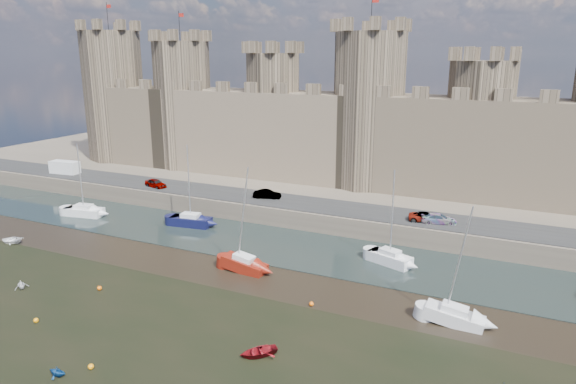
# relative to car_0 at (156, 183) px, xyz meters

# --- Properties ---
(ground) EXTENTS (160.00, 160.00, 0.00)m
(ground) POSITION_rel_car_0_xyz_m (26.61, -32.53, -3.17)
(ground) COLOR black
(ground) RESTS_ON ground
(water_channel) EXTENTS (160.00, 12.00, 0.08)m
(water_channel) POSITION_rel_car_0_xyz_m (26.61, -8.53, -3.13)
(water_channel) COLOR black
(water_channel) RESTS_ON ground
(quay) EXTENTS (160.00, 60.00, 2.50)m
(quay) POSITION_rel_car_0_xyz_m (26.61, 27.47, -1.92)
(quay) COLOR #4C443A
(quay) RESTS_ON ground
(road) EXTENTS (160.00, 7.00, 0.10)m
(road) POSITION_rel_car_0_xyz_m (26.61, 1.47, -0.62)
(road) COLOR black
(road) RESTS_ON quay
(castle) EXTENTS (108.50, 11.00, 29.00)m
(castle) POSITION_rel_car_0_xyz_m (25.97, 15.47, 8.50)
(castle) COLOR #42382B
(castle) RESTS_ON quay
(car_0) EXTENTS (4.19, 2.52, 1.34)m
(car_0) POSITION_rel_car_0_xyz_m (0.00, 0.00, 0.00)
(car_0) COLOR gray
(car_0) RESTS_ON quay
(car_1) EXTENTS (4.15, 2.33, 1.29)m
(car_1) POSITION_rel_car_0_xyz_m (18.44, 1.57, -0.02)
(car_1) COLOR gray
(car_1) RESTS_ON quay
(car_2) EXTENTS (4.54, 2.80, 1.23)m
(car_2) POSITION_rel_car_0_xyz_m (42.30, 0.45, -0.05)
(car_2) COLOR gray
(car_2) RESTS_ON quay
(car_3) EXTENTS (4.62, 2.73, 1.20)m
(car_3) POSITION_rel_car_0_xyz_m (40.90, 0.46, -0.07)
(car_3) COLOR gray
(car_3) RESTS_ON quay
(van) EXTENTS (5.23, 2.55, 2.20)m
(van) POSITION_rel_car_0_xyz_m (-20.17, 0.97, 0.43)
(van) COLOR silver
(van) RESTS_ON quay
(sailboat_0) EXTENTS (5.82, 3.11, 10.33)m
(sailboat_0) POSITION_rel_car_0_xyz_m (-5.10, -9.70, -2.36)
(sailboat_0) COLOR silver
(sailboat_0) RESTS_ON ground
(sailboat_1) EXTENTS (5.72, 2.84, 10.99)m
(sailboat_1) POSITION_rel_car_0_xyz_m (11.33, -7.00, -2.32)
(sailboat_1) COLOR black
(sailboat_1) RESTS_ON ground
(sailboat_2) EXTENTS (5.25, 3.47, 10.57)m
(sailboat_2) POSITION_rel_car_0_xyz_m (38.71, -8.53, -2.33)
(sailboat_2) COLOR silver
(sailboat_2) RESTS_ON ground
(sailboat_4) EXTENTS (4.99, 2.17, 11.43)m
(sailboat_4) POSITION_rel_car_0_xyz_m (25.10, -16.79, -2.35)
(sailboat_4) COLOR maroon
(sailboat_4) RESTS_ON ground
(sailboat_5) EXTENTS (4.95, 1.97, 10.63)m
(sailboat_5) POSITION_rel_car_0_xyz_m (46.88, -18.87, -2.41)
(sailboat_5) COLOR silver
(sailboat_5) RESTS_ON ground
(dinghy_1) EXTENTS (1.51, 1.35, 0.71)m
(dinghy_1) POSITION_rel_car_0_xyz_m (22.17, -38.60, -2.81)
(dinghy_1) COLOR navy
(dinghy_1) RESTS_ON ground
(dinghy_3) EXTENTS (1.98, 1.90, 0.80)m
(dinghy_3) POSITION_rel_car_0_xyz_m (7.30, -29.79, -2.77)
(dinghy_3) COLOR silver
(dinghy_3) RESTS_ON ground
(dinghy_4) EXTENTS (3.58, 3.53, 0.61)m
(dinghy_4) POSITION_rel_car_0_xyz_m (33.97, -30.23, -2.86)
(dinghy_4) COLOR maroon
(dinghy_4) RESTS_ON ground
(dinghy_6) EXTENTS (3.07, 2.29, 0.61)m
(dinghy_6) POSITION_rel_car_0_xyz_m (-4.98, -21.50, -2.86)
(dinghy_6) COLOR silver
(dinghy_6) RESTS_ON ground
(buoy_1) EXTENTS (0.46, 0.46, 0.46)m
(buoy_1) POSITION_rel_car_0_xyz_m (14.55, -26.81, -2.94)
(buoy_1) COLOR #ED5F0A
(buoy_1) RESTS_ON ground
(buoy_2) EXTENTS (0.44, 0.44, 0.44)m
(buoy_2) POSITION_rel_car_0_xyz_m (23.66, -36.94, -2.95)
(buoy_2) COLOR orange
(buoy_2) RESTS_ON ground
(buoy_3) EXTENTS (0.43, 0.43, 0.43)m
(buoy_3) POSITION_rel_car_0_xyz_m (34.60, -21.08, -2.95)
(buoy_3) COLOR #FF640B
(buoy_3) RESTS_ON ground
(buoy_4) EXTENTS (0.44, 0.44, 0.44)m
(buoy_4) POSITION_rel_car_0_xyz_m (14.25, -33.85, -2.95)
(buoy_4) COLOR orange
(buoy_4) RESTS_ON ground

